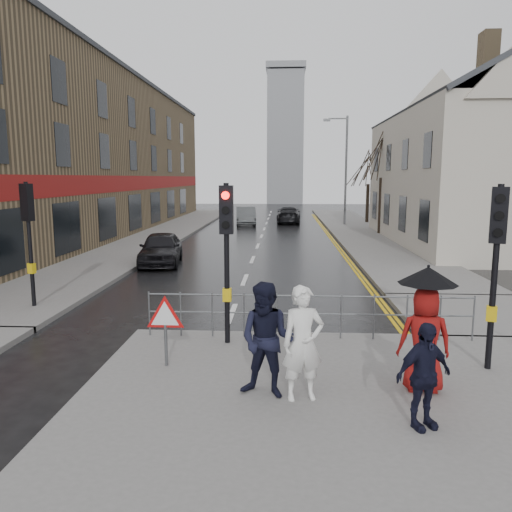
# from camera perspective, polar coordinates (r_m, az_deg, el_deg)

# --- Properties ---
(ground) EXTENTS (120.00, 120.00, 0.00)m
(ground) POSITION_cam_1_polar(r_m,az_deg,el_deg) (10.80, -4.46, -10.83)
(ground) COLOR black
(ground) RESTS_ON ground
(near_pavement) EXTENTS (10.00, 9.00, 0.14)m
(near_pavement) POSITION_cam_1_polar(r_m,az_deg,el_deg) (7.65, 15.88, -19.31)
(near_pavement) COLOR #605E5B
(near_pavement) RESTS_ON ground
(left_pavement) EXTENTS (4.00, 44.00, 0.14)m
(left_pavement) POSITION_cam_1_polar(r_m,az_deg,el_deg) (34.18, -10.18, 2.81)
(left_pavement) COLOR #605E5B
(left_pavement) RESTS_ON ground
(right_pavement) EXTENTS (4.00, 40.00, 0.14)m
(right_pavement) POSITION_cam_1_polar(r_m,az_deg,el_deg) (35.62, 11.44, 3.02)
(right_pavement) COLOR #605E5B
(right_pavement) RESTS_ON ground
(pavement_bridge_right) EXTENTS (4.00, 4.20, 0.14)m
(pavement_bridge_right) POSITION_cam_1_polar(r_m,az_deg,el_deg) (14.48, 23.90, -6.14)
(pavement_bridge_right) COLOR #605E5B
(pavement_bridge_right) RESTS_ON ground
(building_left_terrace) EXTENTS (8.00, 42.00, 10.00)m
(building_left_terrace) POSITION_cam_1_polar(r_m,az_deg,el_deg) (34.77, -19.81, 10.67)
(building_left_terrace) COLOR brown
(building_left_terrace) RESTS_ON ground
(building_right_cream) EXTENTS (9.00, 16.40, 10.10)m
(building_right_cream) POSITION_cam_1_polar(r_m,az_deg,el_deg) (30.03, 24.31, 10.34)
(building_right_cream) COLOR #BDB5A4
(building_right_cream) RESTS_ON ground
(church_tower) EXTENTS (5.00, 5.00, 18.00)m
(church_tower) POSITION_cam_1_polar(r_m,az_deg,el_deg) (72.26, 3.36, 13.19)
(church_tower) COLOR gray
(church_tower) RESTS_ON ground
(traffic_signal_near_left) EXTENTS (0.28, 0.27, 3.40)m
(traffic_signal_near_left) POSITION_cam_1_polar(r_m,az_deg,el_deg) (10.40, -3.39, 2.37)
(traffic_signal_near_left) COLOR black
(traffic_signal_near_left) RESTS_ON near_pavement
(traffic_signal_near_right) EXTENTS (0.34, 0.33, 3.40)m
(traffic_signal_near_right) POSITION_cam_1_polar(r_m,az_deg,el_deg) (9.90, 25.81, 1.16)
(traffic_signal_near_right) COLOR black
(traffic_signal_near_right) RESTS_ON near_pavement
(traffic_signal_far_left) EXTENTS (0.34, 0.33, 3.40)m
(traffic_signal_far_left) POSITION_cam_1_polar(r_m,az_deg,el_deg) (14.82, -24.56, 3.54)
(traffic_signal_far_left) COLOR black
(traffic_signal_far_left) RESTS_ON left_pavement
(guard_railing_front) EXTENTS (7.14, 0.04, 1.00)m
(guard_railing_front) POSITION_cam_1_polar(r_m,az_deg,el_deg) (11.04, 6.04, -5.73)
(guard_railing_front) COLOR #595B5E
(guard_railing_front) RESTS_ON near_pavement
(warning_sign) EXTENTS (0.80, 0.07, 1.35)m
(warning_sign) POSITION_cam_1_polar(r_m,az_deg,el_deg) (9.49, -10.34, -7.14)
(warning_sign) COLOR #595B5E
(warning_sign) RESTS_ON near_pavement
(street_lamp) EXTENTS (1.83, 0.25, 8.00)m
(street_lamp) POSITION_cam_1_polar(r_m,az_deg,el_deg) (38.34, 10.00, 10.41)
(street_lamp) COLOR #595B5E
(street_lamp) RESTS_ON right_pavement
(tree_near) EXTENTS (2.40, 2.40, 6.58)m
(tree_near) POSITION_cam_1_polar(r_m,az_deg,el_deg) (32.68, 14.25, 11.30)
(tree_near) COLOR #2F241A
(tree_near) RESTS_ON right_pavement
(tree_far) EXTENTS (2.40, 2.40, 5.64)m
(tree_far) POSITION_cam_1_polar(r_m,az_deg,el_deg) (40.61, 12.75, 9.84)
(tree_far) COLOR #2F241A
(tree_far) RESTS_ON right_pavement
(pedestrian_a) EXTENTS (0.75, 0.58, 1.84)m
(pedestrian_a) POSITION_cam_1_polar(r_m,az_deg,el_deg) (8.02, 5.38, -9.90)
(pedestrian_a) COLOR white
(pedestrian_a) RESTS_ON near_pavement
(pedestrian_b) EXTENTS (1.08, 0.94, 1.88)m
(pedestrian_b) POSITION_cam_1_polar(r_m,az_deg,el_deg) (8.09, 1.26, -9.58)
(pedestrian_b) COLOR black
(pedestrian_b) RESTS_ON near_pavement
(pedestrian_with_umbrella) EXTENTS (0.96, 0.96, 2.10)m
(pedestrian_with_umbrella) POSITION_cam_1_polar(r_m,az_deg,el_deg) (8.67, 18.79, -7.46)
(pedestrian_with_umbrella) COLOR maroon
(pedestrian_with_umbrella) RESTS_ON near_pavement
(pedestrian_d) EXTENTS (0.97, 0.72, 1.54)m
(pedestrian_d) POSITION_cam_1_polar(r_m,az_deg,el_deg) (7.55, 18.61, -12.84)
(pedestrian_d) COLOR black
(pedestrian_d) RESTS_ON near_pavement
(car_parked) EXTENTS (2.13, 4.22, 1.38)m
(car_parked) POSITION_cam_1_polar(r_m,az_deg,el_deg) (21.43, -10.82, 0.86)
(car_parked) COLOR black
(car_parked) RESTS_ON ground
(car_mid) EXTENTS (1.87, 4.35, 1.40)m
(car_mid) POSITION_cam_1_polar(r_m,az_deg,el_deg) (38.86, -1.15, 4.60)
(car_mid) COLOR #4B4E50
(car_mid) RESTS_ON ground
(car_far) EXTENTS (1.99, 4.64, 1.33)m
(car_far) POSITION_cam_1_polar(r_m,az_deg,el_deg) (40.32, 3.76, 4.70)
(car_far) COLOR black
(car_far) RESTS_ON ground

